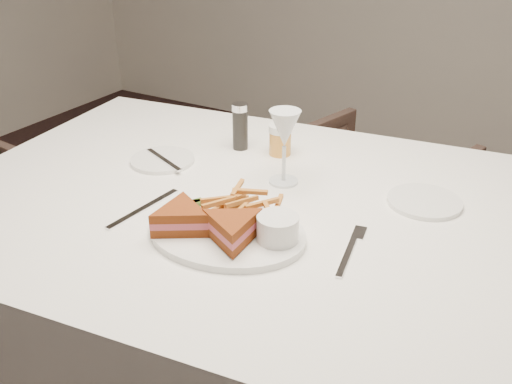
{
  "coord_description": "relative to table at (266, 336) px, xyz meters",
  "views": [
    {
      "loc": [
        0.56,
        -0.7,
        1.35
      ],
      "look_at": [
        0.04,
        0.21,
        0.8
      ],
      "focal_mm": 40.0,
      "sensor_mm": 36.0,
      "label": 1
    }
  ],
  "objects": [
    {
      "name": "table",
      "position": [
        0.0,
        0.0,
        0.0
      ],
      "size": [
        1.58,
        1.15,
        0.75
      ],
      "primitive_type": "cube",
      "rotation": [
        0.0,
        0.0,
        0.12
      ],
      "color": "white",
      "rests_on": "ground"
    },
    {
      "name": "chair_far",
      "position": [
        -0.07,
        0.88,
        -0.06
      ],
      "size": [
        0.73,
        0.71,
        0.63
      ],
      "primitive_type": "imported",
      "rotation": [
        0.0,
        0.0,
        2.88
      ],
      "color": "#4A352D",
      "rests_on": "ground"
    },
    {
      "name": "table_setting",
      "position": [
        -0.02,
        -0.06,
        0.41
      ],
      "size": [
        0.79,
        0.58,
        0.18
      ],
      "color": "white",
      "rests_on": "table"
    }
  ]
}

